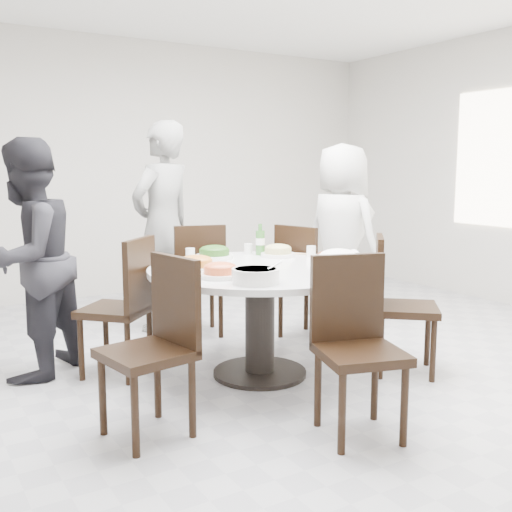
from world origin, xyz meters
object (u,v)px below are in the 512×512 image
chair_sw (146,349)px  rice_bowl (339,265)px  diner_right (342,236)px  beverage_bottle (260,239)px  chair_nw (115,307)px  diner_middle (163,227)px  chair_s (361,349)px  dining_table (260,322)px  diner_left (28,260)px  chair_n (196,279)px  chair_ne (310,282)px  soup_bowl (256,276)px  chair_se (406,305)px

chair_sw → rice_bowl: bearing=80.6°
diner_right → beverage_bottle: (-0.99, -0.24, 0.06)m
chair_nw → beverage_bottle: (1.13, -0.04, 0.39)m
diner_middle → chair_s: bearing=68.0°
dining_table → diner_right: size_ratio=0.93×
dining_table → diner_left: size_ratio=0.93×
dining_table → chair_n: chair_n is taller
chair_nw → diner_middle: diner_middle is taller
chair_ne → chair_s: (-0.88, -1.64, 0.00)m
chair_ne → chair_nw: size_ratio=1.00×
diner_right → diner_left: diner_right is taller
chair_n → diner_middle: size_ratio=0.53×
dining_table → chair_sw: size_ratio=1.58×
beverage_bottle → diner_right: bearing=13.4°
beverage_bottle → soup_bowl: bearing=-123.1°
rice_bowl → chair_ne: bearing=62.2°
chair_ne → soup_bowl: (-1.14, -1.02, 0.32)m
soup_bowl → chair_se: bearing=-1.0°
chair_nw → diner_right: 2.16m
chair_ne → diner_right: (0.45, 0.15, 0.33)m
chair_nw → diner_middle: (0.74, 0.93, 0.43)m
dining_table → chair_sw: chair_sw is taller
dining_table → rice_bowl: size_ratio=5.39×
chair_n → chair_sw: same height
chair_ne → diner_left: (-2.16, 0.22, 0.33)m
chair_sw → soup_bowl: 0.77m
chair_n → diner_middle: (-0.17, 0.30, 0.43)m
dining_table → soup_bowl: size_ratio=5.41×
chair_nw → diner_left: size_ratio=0.59×
chair_s → diner_right: (1.33, 1.79, 0.33)m
diner_right → soup_bowl: diner_right is taller
diner_left → rice_bowl: bearing=100.0°
chair_sw → chair_s: 1.12m
chair_n → rice_bowl: (0.21, -1.63, 0.33)m
chair_se → beverage_bottle: beverage_bottle is taller
chair_s → chair_sw: bearing=165.5°
chair_s → diner_middle: size_ratio=0.53×
chair_n → diner_left: 1.49m
rice_bowl → soup_bowl: bearing=177.2°
chair_ne → chair_se: (0.06, -1.04, 0.00)m
chair_n → rice_bowl: 1.67m
chair_nw → dining_table: bearing=103.6°
diner_middle → soup_bowl: (-0.22, -1.90, -0.11)m
chair_s → diner_left: bearing=141.4°
chair_ne → chair_s: same height
soup_bowl → chair_s: bearing=-67.0°
dining_table → chair_se: bearing=-28.0°
dining_table → chair_se: size_ratio=1.58×
chair_nw → diner_right: bearing=140.8°
chair_nw → diner_left: diner_left is taller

